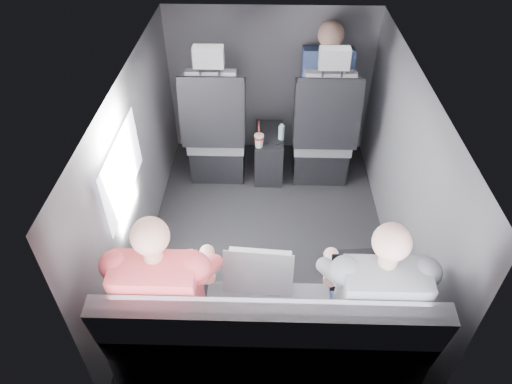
{
  "coord_description": "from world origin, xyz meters",
  "views": [
    {
      "loc": [
        -0.02,
        -2.45,
        2.55
      ],
      "look_at": [
        -0.09,
        -0.05,
        0.53
      ],
      "focal_mm": 32.0,
      "sensor_mm": 36.0,
      "label": 1
    }
  ],
  "objects_px": {
    "front_seat_left": "(217,136)",
    "front_seat_right": "(322,137)",
    "center_console": "(269,153)",
    "soda_cup": "(259,140)",
    "laptop_silver": "(258,269)",
    "passenger_front_right": "(326,85)",
    "passenger_rear_left": "(168,289)",
    "water_bottle": "(281,132)",
    "passenger_rear_right": "(370,294)",
    "laptop_white": "(164,267)",
    "rear_bench": "(267,341)",
    "laptop_black": "(358,267)"
  },
  "relations": [
    {
      "from": "front_seat_right",
      "to": "laptop_white",
      "type": "height_order",
      "value": "front_seat_right"
    },
    {
      "from": "center_console",
      "to": "soda_cup",
      "type": "xyz_separation_m",
      "value": [
        -0.09,
        -0.19,
        0.26
      ]
    },
    {
      "from": "passenger_rear_left",
      "to": "passenger_front_right",
      "type": "distance_m",
      "value": 2.29
    },
    {
      "from": "rear_bench",
      "to": "soda_cup",
      "type": "xyz_separation_m",
      "value": [
        -0.09,
        1.75,
        0.15
      ]
    },
    {
      "from": "passenger_rear_left",
      "to": "laptop_white",
      "type": "bearing_deg",
      "value": 108.79
    },
    {
      "from": "front_seat_left",
      "to": "center_console",
      "type": "bearing_deg",
      "value": 5.07
    },
    {
      "from": "front_seat_right",
      "to": "passenger_front_right",
      "type": "relative_size",
      "value": 1.45
    },
    {
      "from": "laptop_white",
      "to": "laptop_black",
      "type": "relative_size",
      "value": 0.9
    },
    {
      "from": "center_console",
      "to": "water_bottle",
      "type": "distance_m",
      "value": 0.3
    },
    {
      "from": "laptop_black",
      "to": "water_bottle",
      "type": "bearing_deg",
      "value": 103.61
    },
    {
      "from": "soda_cup",
      "to": "laptop_black",
      "type": "distance_m",
      "value": 1.6
    },
    {
      "from": "laptop_silver",
      "to": "rear_bench",
      "type": "bearing_deg",
      "value": -76.88
    },
    {
      "from": "front_seat_right",
      "to": "laptop_silver",
      "type": "xyz_separation_m",
      "value": [
        -0.51,
        -1.66,
        0.24
      ]
    },
    {
      "from": "laptop_silver",
      "to": "laptop_white",
      "type": "bearing_deg",
      "value": 179.96
    },
    {
      "from": "passenger_rear_right",
      "to": "front_seat_right",
      "type": "bearing_deg",
      "value": 92.4
    },
    {
      "from": "laptop_silver",
      "to": "passenger_rear_left",
      "type": "xyz_separation_m",
      "value": [
        -0.47,
        -0.14,
        -0.01
      ]
    },
    {
      "from": "center_console",
      "to": "passenger_rear_left",
      "type": "xyz_separation_m",
      "value": [
        -0.52,
        -1.85,
        0.42
      ]
    },
    {
      "from": "center_console",
      "to": "laptop_white",
      "type": "bearing_deg",
      "value": -108.55
    },
    {
      "from": "front_seat_left",
      "to": "water_bottle",
      "type": "distance_m",
      "value": 0.56
    },
    {
      "from": "passenger_rear_left",
      "to": "soda_cup",
      "type": "bearing_deg",
      "value": 75.19
    },
    {
      "from": "laptop_silver",
      "to": "passenger_front_right",
      "type": "bearing_deg",
      "value": 74.74
    },
    {
      "from": "front_seat_left",
      "to": "water_bottle",
      "type": "xyz_separation_m",
      "value": [
        0.55,
        -0.04,
        0.07
      ]
    },
    {
      "from": "rear_bench",
      "to": "laptop_silver",
      "type": "height_order",
      "value": "rear_bench"
    },
    {
      "from": "front_seat_left",
      "to": "passenger_rear_left",
      "type": "distance_m",
      "value": 1.82
    },
    {
      "from": "laptop_white",
      "to": "passenger_front_right",
      "type": "bearing_deg",
      "value": 61.56
    },
    {
      "from": "front_seat_left",
      "to": "front_seat_right",
      "type": "xyz_separation_m",
      "value": [
        0.9,
        0.0,
        0.0
      ]
    },
    {
      "from": "laptop_silver",
      "to": "front_seat_left",
      "type": "bearing_deg",
      "value": 103.34
    },
    {
      "from": "rear_bench",
      "to": "passenger_front_right",
      "type": "bearing_deg",
      "value": 77.75
    },
    {
      "from": "water_bottle",
      "to": "passenger_rear_left",
      "type": "distance_m",
      "value": 1.88
    },
    {
      "from": "water_bottle",
      "to": "laptop_black",
      "type": "distance_m",
      "value": 1.65
    },
    {
      "from": "soda_cup",
      "to": "passenger_rear_right",
      "type": "xyz_separation_m",
      "value": [
        0.61,
        -1.66,
        0.16
      ]
    },
    {
      "from": "passenger_front_right",
      "to": "passenger_rear_left",
      "type": "bearing_deg",
      "value": -115.67
    },
    {
      "from": "front_seat_left",
      "to": "passenger_rear_right",
      "type": "xyz_separation_m",
      "value": [
        0.98,
        -1.81,
        0.22
      ]
    },
    {
      "from": "front_seat_right",
      "to": "rear_bench",
      "type": "relative_size",
      "value": 0.79
    },
    {
      "from": "rear_bench",
      "to": "center_console",
      "type": "bearing_deg",
      "value": 90.0
    },
    {
      "from": "passenger_front_right",
      "to": "laptop_silver",
      "type": "bearing_deg",
      "value": -105.26
    },
    {
      "from": "rear_bench",
      "to": "laptop_silver",
      "type": "distance_m",
      "value": 0.41
    },
    {
      "from": "front_seat_left",
      "to": "center_console",
      "type": "height_order",
      "value": "front_seat_left"
    },
    {
      "from": "laptop_silver",
      "to": "laptop_black",
      "type": "relative_size",
      "value": 1.1
    },
    {
      "from": "soda_cup",
      "to": "passenger_front_right",
      "type": "relative_size",
      "value": 0.28
    },
    {
      "from": "laptop_silver",
      "to": "passenger_rear_left",
      "type": "height_order",
      "value": "passenger_rear_left"
    },
    {
      "from": "front_seat_left",
      "to": "passenger_rear_left",
      "type": "height_order",
      "value": "front_seat_left"
    },
    {
      "from": "center_console",
      "to": "soda_cup",
      "type": "distance_m",
      "value": 0.33
    },
    {
      "from": "rear_bench",
      "to": "passenger_rear_right",
      "type": "distance_m",
      "value": 0.62
    },
    {
      "from": "front_seat_right",
      "to": "passenger_rear_left",
      "type": "relative_size",
      "value": 1.04
    },
    {
      "from": "passenger_rear_right",
      "to": "laptop_silver",
      "type": "bearing_deg",
      "value": 166.23
    },
    {
      "from": "front_seat_left",
      "to": "front_seat_right",
      "type": "relative_size",
      "value": 1.0
    },
    {
      "from": "water_bottle",
      "to": "front_seat_left",
      "type": "bearing_deg",
      "value": 176.05
    },
    {
      "from": "soda_cup",
      "to": "water_bottle",
      "type": "height_order",
      "value": "soda_cup"
    },
    {
      "from": "passenger_front_right",
      "to": "water_bottle",
      "type": "bearing_deg",
      "value": -141.27
    }
  ]
}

